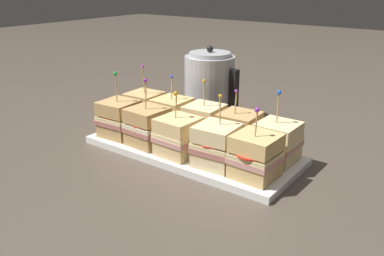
{
  "coord_description": "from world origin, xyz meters",
  "views": [
    {
      "loc": [
        0.57,
        -0.77,
        0.43
      ],
      "look_at": [
        0.0,
        0.0,
        0.07
      ],
      "focal_mm": 38.0,
      "sensor_mm": 36.0,
      "label": 1
    }
  ],
  "objects_px": {
    "sandwich_back_right": "(239,132)",
    "sandwich_back_far_right": "(277,142)",
    "sandwich_front_right": "(217,145)",
    "sandwich_back_center": "(204,123)",
    "sandwich_front_far_left": "(119,118)",
    "sandwich_front_far_right": "(256,156)",
    "sandwich_back_left": "(172,116)",
    "kettle_steel": "(210,87)",
    "sandwich_front_center": "(179,136)",
    "serving_platter": "(192,150)",
    "sandwich_back_far_left": "(145,109)",
    "sandwich_front_left": "(148,126)"
  },
  "relations": [
    {
      "from": "sandwich_front_right",
      "to": "sandwich_back_right",
      "type": "xyz_separation_m",
      "value": [
        -0.0,
        0.11,
        -0.0
      ]
    },
    {
      "from": "sandwich_front_far_right",
      "to": "sandwich_back_center",
      "type": "xyz_separation_m",
      "value": [
        -0.21,
        0.11,
        -0.0
      ]
    },
    {
      "from": "sandwich_front_center",
      "to": "sandwich_back_center",
      "type": "distance_m",
      "value": 0.11
    },
    {
      "from": "serving_platter",
      "to": "sandwich_front_center",
      "type": "xyz_separation_m",
      "value": [
        0.0,
        -0.06,
        0.06
      ]
    },
    {
      "from": "sandwich_back_far_left",
      "to": "sandwich_back_center",
      "type": "distance_m",
      "value": 0.21
    },
    {
      "from": "sandwich_back_far_left",
      "to": "sandwich_back_right",
      "type": "bearing_deg",
      "value": 0.42
    },
    {
      "from": "sandwich_front_far_left",
      "to": "kettle_steel",
      "type": "distance_m",
      "value": 0.32
    },
    {
      "from": "sandwich_back_center",
      "to": "sandwich_back_left",
      "type": "bearing_deg",
      "value": -178.65
    },
    {
      "from": "sandwich_front_far_right",
      "to": "kettle_steel",
      "type": "xyz_separation_m",
      "value": [
        -0.33,
        0.3,
        0.04
      ]
    },
    {
      "from": "sandwich_front_right",
      "to": "sandwich_back_center",
      "type": "xyz_separation_m",
      "value": [
        -0.11,
        0.11,
        0.0
      ]
    },
    {
      "from": "sandwich_front_far_left",
      "to": "sandwich_front_far_right",
      "type": "relative_size",
      "value": 1.12
    },
    {
      "from": "sandwich_back_center",
      "to": "sandwich_back_far_left",
      "type": "bearing_deg",
      "value": -179.36
    },
    {
      "from": "sandwich_front_far_right",
      "to": "kettle_steel",
      "type": "bearing_deg",
      "value": 136.91
    },
    {
      "from": "sandwich_front_center",
      "to": "serving_platter",
      "type": "bearing_deg",
      "value": 91.68
    },
    {
      "from": "sandwich_front_far_left",
      "to": "sandwich_back_right",
      "type": "bearing_deg",
      "value": 18.67
    },
    {
      "from": "sandwich_front_right",
      "to": "sandwich_back_far_right",
      "type": "bearing_deg",
      "value": 46.81
    },
    {
      "from": "sandwich_front_right",
      "to": "sandwich_back_center",
      "type": "height_order",
      "value": "same"
    },
    {
      "from": "sandwich_front_right",
      "to": "sandwich_back_center",
      "type": "relative_size",
      "value": 1.01
    },
    {
      "from": "sandwich_back_center",
      "to": "sandwich_back_far_right",
      "type": "height_order",
      "value": "sandwich_back_far_right"
    },
    {
      "from": "sandwich_back_far_left",
      "to": "sandwich_back_far_right",
      "type": "relative_size",
      "value": 1.05
    },
    {
      "from": "sandwich_back_left",
      "to": "sandwich_back_right",
      "type": "relative_size",
      "value": 1.04
    },
    {
      "from": "sandwich_front_right",
      "to": "kettle_steel",
      "type": "relative_size",
      "value": 0.72
    },
    {
      "from": "sandwich_front_far_left",
      "to": "sandwich_front_right",
      "type": "height_order",
      "value": "sandwich_front_far_left"
    },
    {
      "from": "sandwich_back_left",
      "to": "kettle_steel",
      "type": "distance_m",
      "value": 0.21
    },
    {
      "from": "sandwich_front_right",
      "to": "kettle_steel",
      "type": "distance_m",
      "value": 0.38
    },
    {
      "from": "sandwich_front_far_left",
      "to": "sandwich_back_right",
      "type": "xyz_separation_m",
      "value": [
        0.31,
        0.11,
        -0.0
      ]
    },
    {
      "from": "serving_platter",
      "to": "sandwich_front_left",
      "type": "xyz_separation_m",
      "value": [
        -0.1,
        -0.05,
        0.06
      ]
    },
    {
      "from": "sandwich_back_left",
      "to": "kettle_steel",
      "type": "xyz_separation_m",
      "value": [
        -0.01,
        0.2,
        0.04
      ]
    },
    {
      "from": "sandwich_front_center",
      "to": "sandwich_back_right",
      "type": "distance_m",
      "value": 0.15
    },
    {
      "from": "sandwich_back_right",
      "to": "sandwich_back_far_right",
      "type": "distance_m",
      "value": 0.1
    },
    {
      "from": "serving_platter",
      "to": "sandwich_back_center",
      "type": "height_order",
      "value": "sandwich_back_center"
    },
    {
      "from": "sandwich_back_left",
      "to": "sandwich_back_right",
      "type": "height_order",
      "value": "sandwich_back_left"
    },
    {
      "from": "sandwich_front_left",
      "to": "sandwich_back_far_right",
      "type": "relative_size",
      "value": 1.03
    },
    {
      "from": "sandwich_front_right",
      "to": "sandwich_back_center",
      "type": "bearing_deg",
      "value": 135.63
    },
    {
      "from": "sandwich_back_far_left",
      "to": "kettle_steel",
      "type": "height_order",
      "value": "kettle_steel"
    },
    {
      "from": "sandwich_front_far_left",
      "to": "sandwich_front_center",
      "type": "bearing_deg",
      "value": -0.99
    },
    {
      "from": "sandwich_front_far_left",
      "to": "sandwich_back_center",
      "type": "bearing_deg",
      "value": 26.96
    },
    {
      "from": "sandwich_front_center",
      "to": "sandwich_front_far_right",
      "type": "distance_m",
      "value": 0.21
    },
    {
      "from": "sandwich_front_far_left",
      "to": "sandwich_back_left",
      "type": "distance_m",
      "value": 0.14
    },
    {
      "from": "kettle_steel",
      "to": "sandwich_back_far_right",
      "type": "bearing_deg",
      "value": -31.43
    },
    {
      "from": "sandwich_front_far_left",
      "to": "sandwich_back_right",
      "type": "relative_size",
      "value": 1.13
    },
    {
      "from": "sandwich_back_left",
      "to": "sandwich_back_far_right",
      "type": "height_order",
      "value": "sandwich_back_far_right"
    },
    {
      "from": "sandwich_front_far_left",
      "to": "sandwich_front_center",
      "type": "distance_m",
      "value": 0.21
    },
    {
      "from": "sandwich_front_far_left",
      "to": "kettle_steel",
      "type": "relative_size",
      "value": 0.77
    },
    {
      "from": "sandwich_front_center",
      "to": "sandwich_back_center",
      "type": "height_order",
      "value": "sandwich_back_center"
    },
    {
      "from": "sandwich_front_center",
      "to": "sandwich_front_far_left",
      "type": "bearing_deg",
      "value": 179.01
    },
    {
      "from": "sandwich_front_far_right",
      "to": "sandwich_front_right",
      "type": "bearing_deg",
      "value": -179.98
    },
    {
      "from": "serving_platter",
      "to": "sandwich_front_far_right",
      "type": "xyz_separation_m",
      "value": [
        0.21,
        -0.05,
        0.06
      ]
    },
    {
      "from": "sandwich_front_center",
      "to": "kettle_steel",
      "type": "relative_size",
      "value": 0.68
    },
    {
      "from": "sandwich_front_far_left",
      "to": "sandwich_back_left",
      "type": "relative_size",
      "value": 1.09
    }
  ]
}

